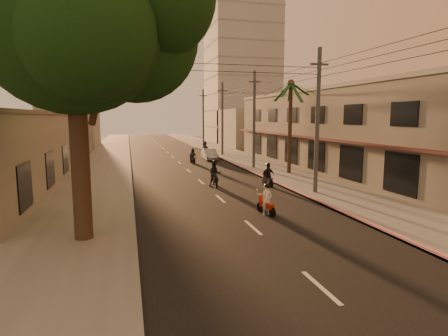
{
  "coord_description": "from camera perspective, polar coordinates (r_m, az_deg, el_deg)",
  "views": [
    {
      "loc": [
        -5.21,
        -13.12,
        4.86
      ],
      "look_at": [
        0.15,
        7.68,
        1.9
      ],
      "focal_mm": 30.0,
      "sensor_mm": 36.0,
      "label": 1
    }
  ],
  "objects": [
    {
      "name": "palm_tree",
      "position": [
        32.06,
        10.15,
        11.83
      ],
      "size": [
        5.0,
        5.0,
        8.2
      ],
      "color": "black",
      "rests_on": "ground"
    },
    {
      "name": "scooter_far_b",
      "position": [
        47.26,
        -2.9,
        2.95
      ],
      "size": [
        1.59,
        1.67,
        1.79
      ],
      "rotation": [
        0.0,
        0.0,
        -0.47
      ],
      "color": "black",
      "rests_on": "ground"
    },
    {
      "name": "scooter_mid_b",
      "position": [
        26.28,
        6.72,
        -1.19
      ],
      "size": [
        0.97,
        1.71,
        1.68
      ],
      "rotation": [
        0.0,
        0.0,
        0.06
      ],
      "color": "black",
      "rests_on": "ground"
    },
    {
      "name": "broadleaf_tree",
      "position": [
        15.75,
        -20.52,
        20.65
      ],
      "size": [
        9.6,
        8.7,
        12.1
      ],
      "color": "black",
      "rests_on": "ground"
    },
    {
      "name": "filler_left_near",
      "position": [
        48.01,
        -25.03,
        3.95
      ],
      "size": [
        8.0,
        14.0,
        4.4
      ],
      "primitive_type": "cube",
      "color": "#A09991",
      "rests_on": "ground"
    },
    {
      "name": "parked_car",
      "position": [
        42.06,
        -2.21,
        2.07
      ],
      "size": [
        1.47,
        3.84,
        1.25
      ],
      "primitive_type": "imported",
      "rotation": [
        0.0,
        0.0,
        -0.02
      ],
      "color": "#94979C",
      "rests_on": "ground"
    },
    {
      "name": "sidewalk_left",
      "position": [
        33.54,
        -18.2,
        -0.77
      ],
      "size": [
        5.0,
        140.0,
        0.12
      ],
      "primitive_type": "cube",
      "color": "slate",
      "rests_on": "ground"
    },
    {
      "name": "shophouse_row",
      "position": [
        36.57,
        17.26,
        5.61
      ],
      "size": [
        8.8,
        34.2,
        7.3
      ],
      "color": "gray",
      "rests_on": "ground"
    },
    {
      "name": "filler_right",
      "position": [
        61.24,
        3.87,
        6.1
      ],
      "size": [
        8.0,
        14.0,
        6.0
      ],
      "primitive_type": "cube",
      "color": "#A09991",
      "rests_on": "ground"
    },
    {
      "name": "scooter_far_a",
      "position": [
        39.04,
        -4.78,
        1.76
      ],
      "size": [
        0.89,
        1.65,
        1.63
      ],
      "rotation": [
        0.0,
        0.0,
        0.14
      ],
      "color": "black",
      "rests_on": "ground"
    },
    {
      "name": "ground",
      "position": [
        14.93,
        6.95,
        -11.2
      ],
      "size": [
        160.0,
        160.0,
        0.0
      ],
      "primitive_type": "plane",
      "color": "#383023",
      "rests_on": "ground"
    },
    {
      "name": "scooter_mid_a",
      "position": [
        26.1,
        -1.41,
        -0.98
      ],
      "size": [
        0.96,
        1.92,
        1.89
      ],
      "rotation": [
        0.0,
        0.0,
        -0.07
      ],
      "color": "black",
      "rests_on": "ground"
    },
    {
      "name": "utility_poles",
      "position": [
        35.07,
        4.64,
        10.57
      ],
      "size": [
        1.2,
        48.26,
        9.0
      ],
      "color": "#38383A",
      "rests_on": "ground"
    },
    {
      "name": "road",
      "position": [
        33.88,
        -5.44,
        -0.41
      ],
      "size": [
        10.0,
        140.0,
        0.02
      ],
      "primitive_type": "cube",
      "color": "black",
      "rests_on": "ground"
    },
    {
      "name": "distant_tower",
      "position": [
        72.87,
        2.69,
        15.05
      ],
      "size": [
        12.1,
        12.1,
        28.0
      ],
      "color": "#B7B5B2",
      "rests_on": "ground"
    },
    {
      "name": "filler_left_far",
      "position": [
        65.72,
        -22.25,
        6.09
      ],
      "size": [
        8.0,
        14.0,
        7.0
      ],
      "primitive_type": "cube",
      "color": "#A09991",
      "rests_on": "ground"
    },
    {
      "name": "scooter_red",
      "position": [
        18.7,
        6.52,
        -4.99
      ],
      "size": [
        0.76,
        1.64,
        1.62
      ],
      "rotation": [
        0.0,
        0.0,
        0.19
      ],
      "color": "black",
      "rests_on": "ground"
    },
    {
      "name": "sidewalk_right",
      "position": [
        35.8,
        6.5,
        0.1
      ],
      "size": [
        5.0,
        140.0,
        0.12
      ],
      "primitive_type": "cube",
      "color": "slate",
      "rests_on": "ground"
    },
    {
      "name": "curb_stripe",
      "position": [
        30.32,
        5.62,
        -1.21
      ],
      "size": [
        0.2,
        60.0,
        0.2
      ],
      "primitive_type": "cube",
      "color": "red",
      "rests_on": "ground"
    }
  ]
}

